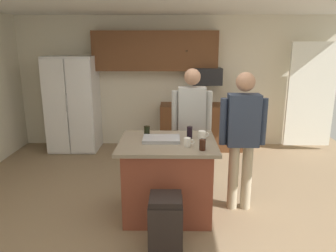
{
  "coord_description": "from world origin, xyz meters",
  "views": [
    {
      "loc": [
        -0.06,
        -3.78,
        2.08
      ],
      "look_at": [
        -0.12,
        0.19,
        1.05
      ],
      "focal_mm": 34.48,
      "sensor_mm": 36.0,
      "label": 1
    }
  ],
  "objects_px": {
    "glass_stout_tall": "(202,145)",
    "glass_short_whisky": "(190,132)",
    "microwave_over_range": "(207,76)",
    "person_guest_right": "(192,120)",
    "person_host_foreground": "(243,132)",
    "glass_dark_ale": "(147,131)",
    "kitchen_island": "(168,177)",
    "trash_bin": "(166,224)",
    "mug_ceramic_white": "(202,135)",
    "refrigerator": "(73,104)",
    "serving_tray": "(161,139)",
    "mug_blue_stoneware": "(188,142)"
  },
  "relations": [
    {
      "from": "kitchen_island",
      "to": "person_guest_right",
      "type": "bearing_deg",
      "value": 67.3
    },
    {
      "from": "refrigerator",
      "to": "trash_bin",
      "type": "bearing_deg",
      "value": -60.09
    },
    {
      "from": "glass_dark_ale",
      "to": "trash_bin",
      "type": "bearing_deg",
      "value": -75.59
    },
    {
      "from": "person_host_foreground",
      "to": "mug_ceramic_white",
      "type": "relative_size",
      "value": 13.37
    },
    {
      "from": "refrigerator",
      "to": "glass_stout_tall",
      "type": "xyz_separation_m",
      "value": [
        2.27,
        -2.81,
        0.08
      ]
    },
    {
      "from": "microwave_over_range",
      "to": "person_guest_right",
      "type": "bearing_deg",
      "value": -102.02
    },
    {
      "from": "microwave_over_range",
      "to": "mug_ceramic_white",
      "type": "distance_m",
      "value": 2.56
    },
    {
      "from": "glass_short_whisky",
      "to": "serving_tray",
      "type": "relative_size",
      "value": 0.33
    },
    {
      "from": "glass_dark_ale",
      "to": "person_host_foreground",
      "type": "bearing_deg",
      "value": -4.37
    },
    {
      "from": "glass_dark_ale",
      "to": "person_guest_right",
      "type": "bearing_deg",
      "value": 43.3
    },
    {
      "from": "person_host_foreground",
      "to": "glass_stout_tall",
      "type": "height_order",
      "value": "person_host_foreground"
    },
    {
      "from": "person_guest_right",
      "to": "trash_bin",
      "type": "xyz_separation_m",
      "value": [
        -0.34,
        -1.55,
        -0.71
      ]
    },
    {
      "from": "person_host_foreground",
      "to": "mug_ceramic_white",
      "type": "distance_m",
      "value": 0.5
    },
    {
      "from": "glass_short_whisky",
      "to": "person_guest_right",
      "type": "bearing_deg",
      "value": 84.6
    },
    {
      "from": "kitchen_island",
      "to": "glass_dark_ale",
      "type": "height_order",
      "value": "glass_dark_ale"
    },
    {
      "from": "glass_stout_tall",
      "to": "serving_tray",
      "type": "xyz_separation_m",
      "value": [
        -0.46,
        0.34,
        -0.04
      ]
    },
    {
      "from": "kitchen_island",
      "to": "microwave_over_range",
      "type": "bearing_deg",
      "value": 74.64
    },
    {
      "from": "mug_blue_stoneware",
      "to": "glass_short_whisky",
      "type": "bearing_deg",
      "value": 83.22
    },
    {
      "from": "refrigerator",
      "to": "glass_stout_tall",
      "type": "relative_size",
      "value": 15.02
    },
    {
      "from": "kitchen_island",
      "to": "trash_bin",
      "type": "height_order",
      "value": "kitchen_island"
    },
    {
      "from": "glass_stout_tall",
      "to": "glass_short_whisky",
      "type": "distance_m",
      "value": 0.47
    },
    {
      "from": "glass_short_whisky",
      "to": "glass_dark_ale",
      "type": "bearing_deg",
      "value": 171.03
    },
    {
      "from": "person_guest_right",
      "to": "trash_bin",
      "type": "bearing_deg",
      "value": 10.48
    },
    {
      "from": "trash_bin",
      "to": "person_guest_right",
      "type": "bearing_deg",
      "value": 77.78
    },
    {
      "from": "refrigerator",
      "to": "glass_dark_ale",
      "type": "xyz_separation_m",
      "value": [
        1.62,
        -2.26,
        0.08
      ]
    },
    {
      "from": "kitchen_island",
      "to": "mug_blue_stoneware",
      "type": "bearing_deg",
      "value": -39.88
    },
    {
      "from": "trash_bin",
      "to": "kitchen_island",
      "type": "bearing_deg",
      "value": 89.39
    },
    {
      "from": "mug_blue_stoneware",
      "to": "trash_bin",
      "type": "bearing_deg",
      "value": -112.21
    },
    {
      "from": "person_host_foreground",
      "to": "person_guest_right",
      "type": "distance_m",
      "value": 0.87
    },
    {
      "from": "refrigerator",
      "to": "serving_tray",
      "type": "height_order",
      "value": "refrigerator"
    },
    {
      "from": "mug_ceramic_white",
      "to": "trash_bin",
      "type": "height_order",
      "value": "mug_ceramic_white"
    },
    {
      "from": "person_guest_right",
      "to": "glass_short_whisky",
      "type": "height_order",
      "value": "person_guest_right"
    },
    {
      "from": "microwave_over_range",
      "to": "glass_dark_ale",
      "type": "xyz_separation_m",
      "value": [
        -0.98,
        -2.38,
        -0.45
      ]
    },
    {
      "from": "person_guest_right",
      "to": "mug_ceramic_white",
      "type": "xyz_separation_m",
      "value": [
        0.09,
        -0.68,
        -0.02
      ]
    },
    {
      "from": "person_host_foreground",
      "to": "person_guest_right",
      "type": "xyz_separation_m",
      "value": [
        -0.59,
        0.65,
        -0.01
      ]
    },
    {
      "from": "person_guest_right",
      "to": "mug_ceramic_white",
      "type": "distance_m",
      "value": 0.68
    },
    {
      "from": "person_host_foreground",
      "to": "kitchen_island",
      "type": "bearing_deg",
      "value": -0.0
    },
    {
      "from": "kitchen_island",
      "to": "glass_short_whisky",
      "type": "xyz_separation_m",
      "value": [
        0.27,
        0.14,
        0.54
      ]
    },
    {
      "from": "glass_short_whisky",
      "to": "mug_blue_stoneware",
      "type": "bearing_deg",
      "value": -96.78
    },
    {
      "from": "person_guest_right",
      "to": "glass_short_whisky",
      "type": "bearing_deg",
      "value": 17.3
    },
    {
      "from": "person_host_foreground",
      "to": "glass_dark_ale",
      "type": "height_order",
      "value": "person_host_foreground"
    },
    {
      "from": "microwave_over_range",
      "to": "refrigerator",
      "type": "bearing_deg",
      "value": -177.4
    },
    {
      "from": "kitchen_island",
      "to": "glass_stout_tall",
      "type": "height_order",
      "value": "glass_stout_tall"
    },
    {
      "from": "kitchen_island",
      "to": "mug_ceramic_white",
      "type": "xyz_separation_m",
      "value": [
        0.42,
        0.11,
        0.51
      ]
    },
    {
      "from": "mug_blue_stoneware",
      "to": "refrigerator",
      "type": "bearing_deg",
      "value": 128.22
    },
    {
      "from": "person_host_foreground",
      "to": "refrigerator",
      "type": "bearing_deg",
      "value": -48.55
    },
    {
      "from": "person_host_foreground",
      "to": "mug_blue_stoneware",
      "type": "relative_size",
      "value": 14.5
    },
    {
      "from": "refrigerator",
      "to": "glass_short_whisky",
      "type": "distance_m",
      "value": 3.19
    },
    {
      "from": "glass_stout_tall",
      "to": "glass_short_whisky",
      "type": "xyz_separation_m",
      "value": [
        -0.12,
        0.46,
        0.01
      ]
    },
    {
      "from": "kitchen_island",
      "to": "trash_bin",
      "type": "bearing_deg",
      "value": -90.61
    }
  ]
}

